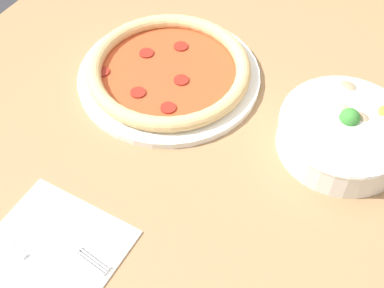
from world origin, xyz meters
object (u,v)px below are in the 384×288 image
Objects in this scene: pizza at (169,71)px; knife at (33,262)px; bowl at (344,132)px; fork at (61,237)px.

pizza reaches higher than knife.
bowl reaches higher than fork.
fork is at bearing 87.30° from knife.
pizza is 1.55× the size of bowl.
knife is (0.40, 0.03, -0.01)m from pizza.
fork is 0.05m from knife.
bowl is 0.45m from fork.
pizza is 0.40m from knife.
bowl is at bearing 61.50° from knife.
knife is at bearing -34.86° from bowl.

